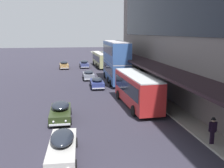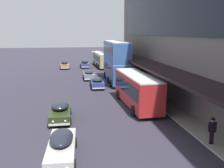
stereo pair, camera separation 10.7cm
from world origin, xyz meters
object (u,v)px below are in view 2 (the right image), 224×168
sedan_far_back (89,75)px  sedan_second_mid (62,146)px  transit_bus_kerbside_front (116,60)px  sedan_second_near (60,111)px  transit_bus_kerbside_far (137,88)px  sedan_trailing_mid (97,83)px  sedan_lead_near (85,64)px  fire_hydrant (151,95)px  sedan_trailing_near (65,65)px  transit_bus_kerbside_rear (102,59)px  pedestrian_at_kerb (212,130)px

sedan_far_back → sedan_second_mid: sedan_second_mid is taller
transit_bus_kerbside_front → sedan_second_near: (-8.07, -15.95, -2.59)m
transit_bus_kerbside_far → sedan_far_back: transit_bus_kerbside_far is taller
sedan_trailing_mid → sedan_second_mid: bearing=-102.9°
transit_bus_kerbside_far → sedan_second_near: size_ratio=2.08×
sedan_far_back → sedan_lead_near: sedan_lead_near is taller
transit_bus_kerbside_far → sedan_lead_near: transit_bus_kerbside_far is taller
fire_hydrant → sedan_trailing_near: bearing=110.7°
sedan_trailing_near → fire_hydrant: (10.16, -26.96, -0.29)m
transit_bus_kerbside_far → transit_bus_kerbside_front: bearing=88.5°
transit_bus_kerbside_far → sedan_second_mid: 12.37m
sedan_lead_near → fire_hydrant: 28.49m
fire_hydrant → sedan_lead_near: bearing=101.8°
sedan_lead_near → sedan_second_mid: bearing=-95.8°
sedan_second_near → sedan_lead_near: (4.37, 33.09, 0.03)m
sedan_lead_near → fire_hydrant: size_ratio=7.10×
transit_bus_kerbside_front → transit_bus_kerbside_rear: size_ratio=0.97×
transit_bus_kerbside_far → sedan_second_mid: (-7.44, -9.82, -1.15)m
transit_bus_kerbside_far → sedan_far_back: (-3.62, 16.04, -1.19)m
transit_bus_kerbside_front → transit_bus_kerbside_far: size_ratio=1.14×
transit_bus_kerbside_rear → transit_bus_kerbside_far: bearing=-90.9°
transit_bus_kerbside_far → sedan_second_mid: transit_bus_kerbside_far is taller
transit_bus_kerbside_front → sedan_second_near: transit_bus_kerbside_front is taller
sedan_far_back → sedan_lead_near: (0.28, 14.30, 0.06)m
sedan_trailing_mid → sedan_trailing_near: bearing=103.3°
sedan_far_back → sedan_second_mid: (-3.82, -25.86, 0.04)m
transit_bus_kerbside_far → sedan_trailing_near: transit_bus_kerbside_far is taller
sedan_second_near → pedestrian_at_kerb: 12.50m
sedan_trailing_mid → sedan_second_mid: (-4.44, -19.37, 0.05)m
sedan_second_mid → sedan_second_near: bearing=92.2°
sedan_far_back → sedan_trailing_mid: sedan_far_back is taller
sedan_second_near → fire_hydrant: sedan_second_near is taller
sedan_lead_near → fire_hydrant: sedan_lead_near is taller
transit_bus_kerbside_rear → sedan_second_near: transit_bus_kerbside_rear is taller
transit_bus_kerbside_far → pedestrian_at_kerb: 10.24m
pedestrian_at_kerb → transit_bus_kerbside_far: bearing=104.4°
sedan_lead_near → transit_bus_kerbside_far: bearing=-83.7°
transit_bus_kerbside_far → fire_hydrant: size_ratio=13.61×
sedan_trailing_near → fire_hydrant: sedan_trailing_near is taller
sedan_far_back → fire_hydrant: (6.10, -13.58, -0.25)m
sedan_trailing_mid → transit_bus_kerbside_rear: bearing=80.7°
transit_bus_kerbside_front → sedan_trailing_mid: bearing=-132.6°
transit_bus_kerbside_rear → sedan_trailing_mid: (-3.46, -21.05, -1.07)m
transit_bus_kerbside_far → sedan_far_back: size_ratio=2.22×
fire_hydrant → transit_bus_kerbside_front: bearing=101.2°
transit_bus_kerbside_far → sedan_far_back: 16.49m
sedan_trailing_near → sedan_far_back: bearing=-73.1°
transit_bus_kerbside_rear → sedan_far_back: 15.16m
transit_bus_kerbside_front → sedan_trailing_near: size_ratio=2.41×
transit_bus_kerbside_far → sedan_lead_near: 30.55m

